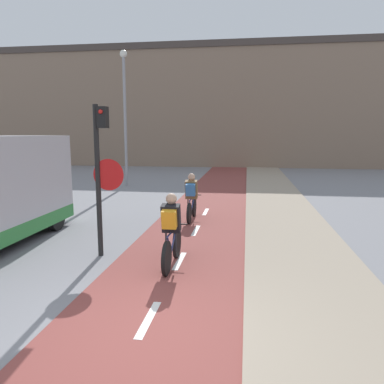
{
  "coord_description": "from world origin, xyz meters",
  "views": [
    {
      "loc": [
        1.34,
        -4.37,
        2.65
      ],
      "look_at": [
        0.0,
        4.79,
        1.2
      ],
      "focal_mm": 35.0,
      "sensor_mm": 36.0,
      "label": 1
    }
  ],
  "objects": [
    {
      "name": "sidewalk_strip",
      "position": [
        2.55,
        0.0,
        0.03
      ],
      "size": [
        2.4,
        60.0,
        0.05
      ],
      "color": "gray",
      "rests_on": "ground_plane"
    },
    {
      "name": "bike_lane",
      "position": [
        0.0,
        0.0,
        0.01
      ],
      "size": [
        2.69,
        60.0,
        0.02
      ],
      "color": "brown",
      "rests_on": "ground_plane"
    },
    {
      "name": "ground_plane",
      "position": [
        0.0,
        0.0,
        0.0
      ],
      "size": [
        120.0,
        120.0,
        0.0
      ],
      "primitive_type": "plane",
      "color": "gray"
    },
    {
      "name": "cyclist_far",
      "position": [
        -0.31,
        6.76,
        0.7
      ],
      "size": [
        0.46,
        1.67,
        1.46
      ],
      "color": "black",
      "rests_on": "ground_plane"
    },
    {
      "name": "street_lamp_far",
      "position": [
        -4.69,
        13.87,
        4.07
      ],
      "size": [
        0.36,
        0.36,
        6.65
      ],
      "color": "gray",
      "rests_on": "ground_plane"
    },
    {
      "name": "building_row_background",
      "position": [
        0.0,
        27.63,
        4.83
      ],
      "size": [
        60.0,
        5.2,
        9.64
      ],
      "color": "#89705B",
      "rests_on": "ground_plane"
    },
    {
      "name": "traffic_light_pole",
      "position": [
        -1.7,
        3.16,
        2.01
      ],
      "size": [
        0.67,
        0.25,
        3.25
      ],
      "color": "black",
      "rests_on": "ground_plane"
    },
    {
      "name": "cyclist_near",
      "position": [
        -0.11,
        2.71,
        0.71
      ],
      "size": [
        0.46,
        1.71,
        1.49
      ],
      "color": "black",
      "rests_on": "ground_plane"
    }
  ]
}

